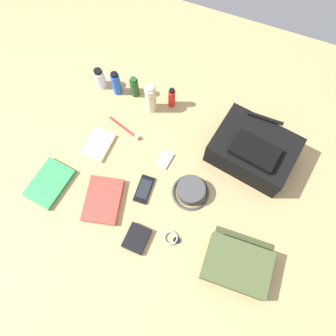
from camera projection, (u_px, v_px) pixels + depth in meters
ground_plane at (168, 172)px, 1.44m from camera, size 2.64×2.02×0.02m
backpack at (253, 150)px, 1.39m from camera, size 0.39×0.32×0.16m
toiletry_pouch at (237, 265)px, 1.25m from camera, size 0.26×0.24×0.08m
bucket_hat at (191, 191)px, 1.37m from camera, size 0.17×0.17×0.06m
toothpaste_tube at (100, 78)px, 1.55m from camera, size 0.05×0.05×0.12m
deodorant_spray at (116, 83)px, 1.53m from camera, size 0.04×0.04×0.14m
shampoo_bottle at (135, 87)px, 1.53m from camera, size 0.04×0.04×0.12m
lotion_bottle at (151, 99)px, 1.48m from camera, size 0.05×0.05×0.17m
sunscreen_spray at (172, 98)px, 1.51m from camera, size 0.03×0.03×0.12m
paperback_novel at (50, 183)px, 1.40m from camera, size 0.17×0.22×0.02m
travel_guidebook at (103, 200)px, 1.37m from camera, size 0.19×0.23×0.03m
cell_phone at (144, 189)px, 1.39m from camera, size 0.07×0.13×0.01m
media_player at (165, 160)px, 1.45m from camera, size 0.06×0.09×0.01m
wristwatch at (172, 238)px, 1.32m from camera, size 0.07×0.06×0.01m
toothbrush at (126, 129)px, 1.50m from camera, size 0.18×0.07×0.02m
wallet at (137, 238)px, 1.31m from camera, size 0.09×0.11×0.02m
notepad at (98, 145)px, 1.47m from camera, size 0.11×0.15×0.02m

